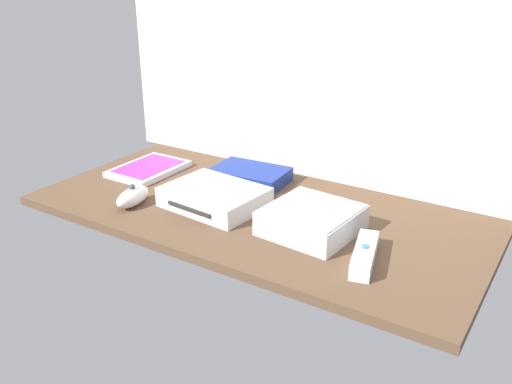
% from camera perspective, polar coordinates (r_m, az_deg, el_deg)
% --- Properties ---
extents(ground_plane, '(1.00, 0.48, 0.02)m').
position_cam_1_polar(ground_plane, '(1.22, 0.00, -2.16)').
color(ground_plane, brown).
rests_on(ground_plane, ground).
extents(back_wall, '(1.10, 0.01, 0.64)m').
position_cam_1_polar(back_wall, '(1.34, 5.88, 14.66)').
color(back_wall, white).
rests_on(back_wall, ground).
extents(game_console, '(0.22, 0.18, 0.04)m').
position_cam_1_polar(game_console, '(1.23, -4.32, -0.52)').
color(game_console, white).
rests_on(game_console, ground_plane).
extents(mini_computer, '(0.18, 0.18, 0.05)m').
position_cam_1_polar(mini_computer, '(1.11, 5.77, -2.87)').
color(mini_computer, silver).
rests_on(mini_computer, ground_plane).
extents(game_case, '(0.14, 0.19, 0.02)m').
position_cam_1_polar(game_case, '(1.46, -11.06, 2.38)').
color(game_case, white).
rests_on(game_case, ground_plane).
extents(network_router, '(0.19, 0.13, 0.03)m').
position_cam_1_polar(network_router, '(1.36, -0.61, 1.75)').
color(network_router, navy).
rests_on(network_router, ground_plane).
extents(remote_wand, '(0.07, 0.15, 0.03)m').
position_cam_1_polar(remote_wand, '(1.02, 11.17, -6.38)').
color(remote_wand, white).
rests_on(remote_wand, ground_plane).
extents(remote_nunchuk, '(0.05, 0.10, 0.05)m').
position_cam_1_polar(remote_nunchuk, '(1.26, -12.63, -0.47)').
color(remote_nunchuk, white).
rests_on(remote_nunchuk, ground_plane).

